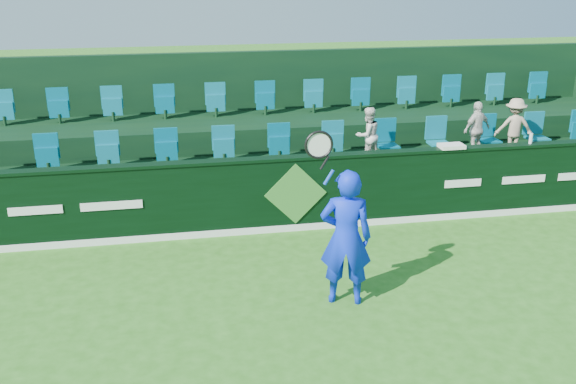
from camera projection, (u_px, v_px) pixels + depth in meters
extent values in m
plane|color=#286618|center=(357.00, 357.00, 7.76)|extent=(60.00, 60.00, 0.00)
cube|color=black|center=(294.00, 194.00, 11.23)|extent=(16.00, 0.20, 1.30)
cube|color=black|center=(295.00, 158.00, 11.00)|extent=(16.00, 0.24, 0.05)
cube|color=white|center=(295.00, 228.00, 11.33)|extent=(16.00, 0.02, 0.12)
cube|color=#3A7E2D|center=(296.00, 194.00, 11.11)|extent=(1.10, 0.02, 1.10)
cube|color=white|center=(35.00, 211.00, 10.38)|extent=(0.85, 0.01, 0.14)
cube|color=white|center=(112.00, 206.00, 10.59)|extent=(1.00, 0.01, 0.14)
cube|color=white|center=(463.00, 183.00, 11.64)|extent=(0.70, 0.01, 0.14)
cube|color=white|center=(524.00, 179.00, 11.84)|extent=(0.85, 0.01, 0.14)
cube|color=black|center=(284.00, 187.00, 12.33)|extent=(16.00, 2.00, 0.80)
cube|color=black|center=(268.00, 148.00, 14.00)|extent=(16.00, 1.80, 1.30)
cube|color=black|center=(261.00, 108.00, 14.70)|extent=(16.00, 0.20, 2.60)
cube|color=#035D76|center=(280.00, 146.00, 12.46)|extent=(13.50, 0.50, 0.60)
cube|color=#035D76|center=(266.00, 102.00, 13.95)|extent=(13.50, 0.50, 0.60)
imported|color=#0D29DF|center=(346.00, 238.00, 8.72)|extent=(0.80, 0.63, 1.94)
cylinder|color=#143FBF|center=(329.00, 177.00, 8.26)|extent=(0.15, 0.04, 0.21)
cylinder|color=black|center=(325.00, 163.00, 8.18)|extent=(0.13, 0.03, 0.19)
torus|color=black|center=(319.00, 145.00, 8.09)|extent=(0.52, 0.04, 0.52)
cylinder|color=silver|center=(319.00, 145.00, 8.09)|extent=(0.43, 0.01, 0.43)
imported|color=silver|center=(368.00, 135.00, 12.31)|extent=(0.64, 0.57, 1.09)
imported|color=silver|center=(477.00, 129.00, 12.68)|extent=(0.71, 0.48, 1.12)
imported|color=tan|center=(514.00, 127.00, 12.81)|extent=(0.82, 0.59, 1.15)
cube|color=white|center=(451.00, 146.00, 11.46)|extent=(0.44, 0.29, 0.07)
cylinder|color=white|center=(531.00, 138.00, 11.70)|extent=(0.06, 0.06, 0.20)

